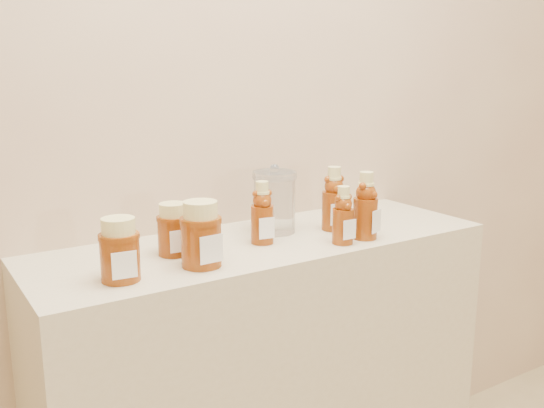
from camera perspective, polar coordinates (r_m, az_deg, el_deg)
wall_back at (r=1.67m, az=-4.40°, el=13.31°), size 3.50×0.02×2.70m
display_table at (r=1.74m, az=-0.58°, el=-17.79°), size 1.20×0.40×0.90m
bear_bottle_back_left at (r=1.51m, az=-0.93°, el=-0.42°), size 0.07×0.07×0.18m
bear_bottle_back_mid at (r=1.64m, az=5.83°, el=0.91°), size 0.08×0.08×0.20m
bear_bottle_back_right at (r=1.70m, az=8.67°, el=0.55°), size 0.06×0.06×0.15m
bear_bottle_front_left at (r=1.51m, az=6.71°, el=-0.69°), size 0.06×0.06×0.17m
bear_bottle_front_right at (r=1.56m, az=8.81°, el=0.27°), size 0.09×0.09×0.20m
honey_jar_left at (r=1.29m, az=-14.15°, el=-4.17°), size 0.10×0.10×0.13m
honey_jar_back at (r=1.44m, az=-9.25°, el=-2.34°), size 0.08×0.08×0.12m
honey_jar_front at (r=1.35m, az=-6.70°, el=-2.82°), size 0.10×0.10×0.15m
glass_canister at (r=1.61m, az=0.24°, el=0.44°), size 0.14×0.14×0.18m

